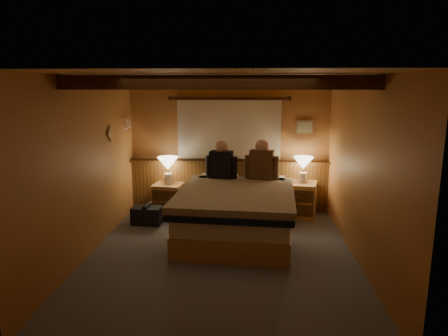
# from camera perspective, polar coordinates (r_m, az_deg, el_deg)

# --- Properties ---
(floor) EXTENTS (4.20, 4.20, 0.00)m
(floor) POSITION_cam_1_polar(r_m,az_deg,el_deg) (5.60, -0.39, -12.25)
(floor) COLOR #515660
(floor) RESTS_ON ground
(ceiling) EXTENTS (4.20, 4.20, 0.00)m
(ceiling) POSITION_cam_1_polar(r_m,az_deg,el_deg) (5.12, -0.43, 13.10)
(ceiling) COLOR #E4B055
(ceiling) RESTS_ON wall_back
(wall_back) EXTENTS (3.60, 0.00, 3.60)m
(wall_back) POSITION_cam_1_polar(r_m,az_deg,el_deg) (7.30, 0.74, 3.23)
(wall_back) COLOR #B47540
(wall_back) RESTS_ON floor
(wall_left) EXTENTS (0.00, 4.20, 4.20)m
(wall_left) POSITION_cam_1_polar(r_m,az_deg,el_deg) (5.65, -18.94, 0.09)
(wall_left) COLOR #B47540
(wall_left) RESTS_ON floor
(wall_right) EXTENTS (0.00, 4.20, 4.20)m
(wall_right) POSITION_cam_1_polar(r_m,az_deg,el_deg) (5.42, 18.95, -0.39)
(wall_right) COLOR #B47540
(wall_right) RESTS_ON floor
(wall_front) EXTENTS (3.60, 0.00, 3.60)m
(wall_front) POSITION_cam_1_polar(r_m,az_deg,el_deg) (3.22, -3.04, -7.86)
(wall_front) COLOR #B47540
(wall_front) RESTS_ON floor
(wainscot) EXTENTS (3.60, 0.23, 0.94)m
(wainscot) POSITION_cam_1_polar(r_m,az_deg,el_deg) (7.37, 0.70, -2.34)
(wainscot) COLOR brown
(wainscot) RESTS_ON wall_back
(curtain_window) EXTENTS (2.18, 0.09, 1.11)m
(curtain_window) POSITION_cam_1_polar(r_m,az_deg,el_deg) (7.19, 0.72, 5.68)
(curtain_window) COLOR #4A2C12
(curtain_window) RESTS_ON wall_back
(ceiling_beams) EXTENTS (3.60, 1.65, 0.16)m
(ceiling_beams) POSITION_cam_1_polar(r_m,az_deg,el_deg) (5.27, -0.31, 12.08)
(ceiling_beams) COLOR #4A2C12
(ceiling_beams) RESTS_ON ceiling
(coat_rail) EXTENTS (0.05, 0.55, 0.24)m
(coat_rail) POSITION_cam_1_polar(r_m,az_deg,el_deg) (7.03, -13.71, 6.41)
(coat_rail) COLOR white
(coat_rail) RESTS_ON wall_left
(framed_print) EXTENTS (0.30, 0.04, 0.25)m
(framed_print) POSITION_cam_1_polar(r_m,az_deg,el_deg) (7.29, 11.45, 5.76)
(framed_print) COLOR tan
(framed_print) RESTS_ON wall_back
(bed) EXTENTS (1.84, 2.30, 0.75)m
(bed) POSITION_cam_1_polar(r_m,az_deg,el_deg) (6.12, 1.83, -6.27)
(bed) COLOR tan
(bed) RESTS_ON floor
(nightstand_left) EXTENTS (0.55, 0.51, 0.55)m
(nightstand_left) POSITION_cam_1_polar(r_m,az_deg,el_deg) (7.29, -7.97, -4.35)
(nightstand_left) COLOR tan
(nightstand_left) RESTS_ON floor
(nightstand_right) EXTENTS (0.65, 0.61, 0.61)m
(nightstand_right) POSITION_cam_1_polar(r_m,az_deg,el_deg) (7.17, 10.73, -4.45)
(nightstand_right) COLOR tan
(nightstand_right) RESTS_ON floor
(lamp_left) EXTENTS (0.37, 0.37, 0.48)m
(lamp_left) POSITION_cam_1_polar(r_m,az_deg,el_deg) (7.17, -8.01, 0.43)
(lamp_left) COLOR white
(lamp_left) RESTS_ON nightstand_left
(lamp_right) EXTENTS (0.35, 0.35, 0.45)m
(lamp_right) POSITION_cam_1_polar(r_m,az_deg,el_deg) (7.05, 11.26, 0.49)
(lamp_right) COLOR white
(lamp_right) RESTS_ON nightstand_right
(person_left) EXTENTS (0.54, 0.28, 0.66)m
(person_left) POSITION_cam_1_polar(r_m,az_deg,el_deg) (6.70, -0.39, 0.74)
(person_left) COLOR black
(person_left) RESTS_ON bed
(person_right) EXTENTS (0.56, 0.29, 0.69)m
(person_right) POSITION_cam_1_polar(r_m,az_deg,el_deg) (6.64, 5.41, 0.72)
(person_right) COLOR #4C331E
(person_right) RESTS_ON bed
(duffel_bag) EXTENTS (0.51, 0.33, 0.35)m
(duffel_bag) POSITION_cam_1_polar(r_m,az_deg,el_deg) (6.84, -10.92, -6.62)
(duffel_bag) COLOR black
(duffel_bag) RESTS_ON floor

